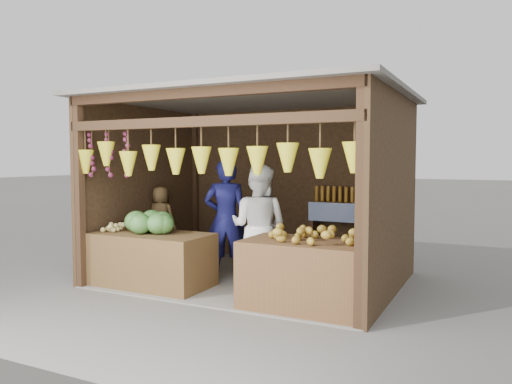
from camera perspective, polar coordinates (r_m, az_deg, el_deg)
ground at (r=7.41m, az=-0.25°, el=-9.97°), size 80.00×80.00×0.00m
stall_structure at (r=7.18m, az=-0.64°, el=3.02°), size 4.30×3.30×2.66m
back_shelf at (r=8.07m, az=10.55°, el=-2.60°), size 1.25×0.32×1.32m
counter_left at (r=7.09m, az=-11.76°, el=-7.60°), size 1.62×0.85×0.74m
counter_right at (r=5.92m, az=6.18°, el=-9.49°), size 1.56×0.85×0.81m
stool at (r=8.40m, az=-10.75°, el=-7.34°), size 0.32×0.32×0.30m
man_standing at (r=7.32m, az=-3.46°, el=-3.11°), size 0.76×0.65×1.77m
woman_standing at (r=6.80m, az=0.31°, el=-3.98°), size 0.85×0.68×1.69m
vendor_seated at (r=8.30m, az=-10.81°, el=-2.87°), size 0.51×0.35×1.02m
melon_pile at (r=7.09m, az=-12.04°, el=-3.26°), size 1.00×0.50×0.32m
tanfruit_pile at (r=7.34m, az=-16.04°, el=-3.84°), size 0.34×0.40×0.13m
mango_pile at (r=5.79m, az=7.00°, el=-4.61°), size 1.40×0.64×0.22m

